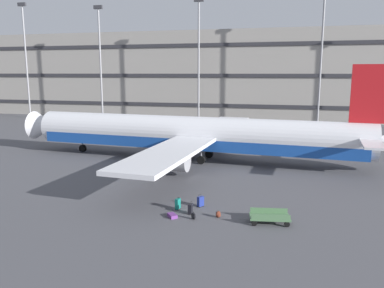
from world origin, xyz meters
TOP-DOWN VIEW (x-y plane):
  - ground_plane at (0.00, 0.00)m, footprint 600.00×600.00m
  - terminal_structure at (0.00, 44.37)m, footprint 144.45×16.60m
  - airliner at (6.23, -1.37)m, footprint 43.97×35.71m
  - light_mast_far_left at (-38.57, 30.06)m, footprint 1.80×0.50m
  - light_mast_left at (-21.25, 30.06)m, footprint 1.80×0.50m
  - light_mast_center_left at (-0.83, 30.06)m, footprint 1.80×0.50m
  - light_mast_center_right at (21.26, 30.06)m, footprint 1.80×0.50m
  - suitcase_purple at (10.14, -16.14)m, footprint 0.49×0.54m
  - suitcase_large at (8.68, -17.09)m, footprint 0.34×0.48m
  - suitcase_upright at (8.74, -18.66)m, footprint 0.86×0.90m
  - suitcase_black at (9.78, -17.75)m, footprint 0.26×0.45m
  - backpack_orange at (11.81, -17.96)m, footprint 0.42×0.43m
  - backpack_navy at (10.25, -18.68)m, footprint 0.35×0.29m
  - baggage_cart at (15.23, -18.12)m, footprint 3.36×1.69m

SIDE VIEW (x-z plane):
  - ground_plane at x=0.00m, z-range 0.00..0.00m
  - suitcase_upright at x=8.74m, z-range 0.00..0.23m
  - backpack_orange at x=11.81m, z-range -0.03..0.47m
  - backpack_navy at x=10.25m, z-range -0.03..0.51m
  - suitcase_black at x=9.78m, z-range -0.08..0.85m
  - suitcase_purple at x=10.14m, z-range -0.04..0.86m
  - suitcase_large at x=8.68m, z-range -0.03..0.88m
  - baggage_cart at x=15.23m, z-range 0.02..0.84m
  - airliner at x=6.23m, z-range -2.36..8.15m
  - terminal_structure at x=0.00m, z-range 0.00..18.31m
  - light_mast_left at x=-21.25m, z-range 1.71..24.49m
  - light_mast_center_left at x=-0.83m, z-range 1.71..25.02m
  - light_mast_far_left at x=-38.57m, z-range 1.72..25.74m
  - light_mast_center_right at x=21.26m, z-range 1.74..26.94m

